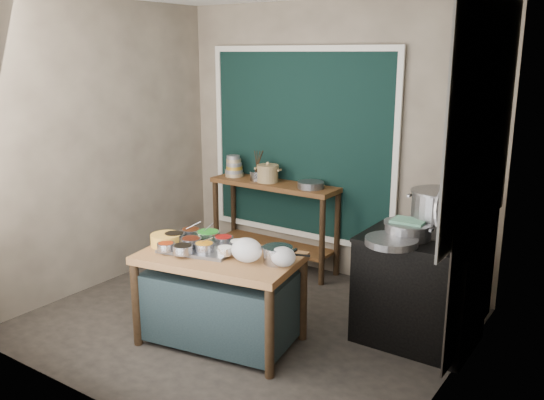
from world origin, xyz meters
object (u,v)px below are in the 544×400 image
Objects in this scene: back_counter at (274,225)px; ceramic_crock at (268,174)px; stove_block at (419,291)px; utensil_cup at (258,176)px; condiment_tray at (200,248)px; saucepan at (278,255)px; yellow_basin at (166,240)px; steamer at (408,230)px; stock_pot at (438,212)px; prep_table at (220,299)px.

ceramic_crock is (-0.07, -0.02, 0.56)m from back_counter.
stove_block is at bearing -21.02° from back_counter.
utensil_cup reaches higher than back_counter.
back_counter is 2.49× the size of condiment_tray.
saucepan is 1.92m from ceramic_crock.
ceramic_crock reaches higher than condiment_tray.
utensil_cup is 0.14m from ceramic_crock.
steamer is (1.71, 0.93, 0.14)m from yellow_basin.
back_counter is 1.72m from condiment_tray.
stock_pot is 0.30m from steamer.
ceramic_crock is at bearing 95.50° from yellow_basin.
saucepan reaches higher than prep_table.
ceramic_crock is (-0.46, 1.63, 0.27)m from condiment_tray.
prep_table is 1.77m from back_counter.
back_counter reaches higher than prep_table.
steamer reaches higher than back_counter.
utensil_cup is 0.69× the size of ceramic_crock.
prep_table is at bearing -2.67° from condiment_tray.
saucepan is at bearing 3.17° from prep_table.
yellow_basin is 1.08× the size of saucepan.
condiment_tray is at bearing -145.09° from stock_pot.
stock_pot reaches higher than stove_block.
stock_pot is at bearing 29.53° from prep_table.
stock_pot reaches higher than back_counter.
stock_pot is at bearing -16.04° from back_counter.
back_counter is at bearing 93.25° from yellow_basin.
back_counter is at bearing 6.17° from utensil_cup.
steamer is (0.73, 0.75, 0.13)m from saucepan.
condiment_tray is at bearing -148.53° from stove_block.
prep_table is 1.39× the size of stove_block.
condiment_tray is (0.39, -1.65, 0.29)m from back_counter.
steamer is at bearing -122.10° from stock_pot.
steamer is (-0.09, -0.07, 0.52)m from stove_block.
prep_table is 1.93m from utensil_cup.
ceramic_crock is at bearing -1.38° from utensil_cup.
steamer is at bearing 25.74° from saucepan.
prep_table is at bearing -70.14° from back_counter.
back_counter is (-0.60, 1.66, 0.10)m from prep_table.
prep_table is 1.59m from steamer.
yellow_basin is (0.10, -1.73, 0.32)m from back_counter.
stock_pot is at bearing 28.25° from saucepan.
stove_block is at bearing 36.91° from steamer.
steamer is (1.81, -0.80, 0.47)m from back_counter.
prep_table is 3.22× the size of steamer.
yellow_basin is 1.95m from steamer.
steamer is (1.41, 0.85, 0.18)m from condiment_tray.
yellow_basin is at bearing -80.10° from utensil_cup.
utensil_cup is at bearing 158.77° from steamer.
stove_block reaches higher than condiment_tray.
steamer reaches higher than yellow_basin.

